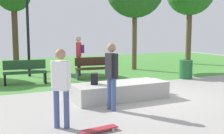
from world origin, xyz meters
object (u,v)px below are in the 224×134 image
at_px(skater_performing_trick, 112,71).
at_px(skateboard_by_ledge, 99,129).
at_px(lamp_post, 27,9).
at_px(skater_watching, 61,82).
at_px(park_bench_center_lawn, 25,72).
at_px(park_bench_far_left, 94,68).
at_px(trash_bin, 186,69).
at_px(backpack_on_ledge, 94,79).
at_px(concrete_ledge, 120,91).
at_px(pedestrian_with_backpack, 79,52).
at_px(skateboard_spare, 144,88).

relative_size(skater_performing_trick, skateboard_by_ledge, 2.13).
bearing_deg(lamp_post, skater_performing_trick, -81.85).
distance_m(skater_watching, park_bench_center_lawn, 5.56).
bearing_deg(park_bench_center_lawn, skateboard_by_ledge, -85.67).
xyz_separation_m(park_bench_far_left, trash_bin, (3.56, -1.66, -0.09)).
relative_size(backpack_on_ledge, skater_watching, 0.19).
relative_size(skater_watching, lamp_post, 0.34).
relative_size(skater_performing_trick, park_bench_center_lawn, 1.06).
relative_size(park_bench_center_lawn, lamp_post, 0.33).
bearing_deg(park_bench_far_left, park_bench_center_lawn, 178.67).
bearing_deg(skater_performing_trick, lamp_post, 98.15).
distance_m(concrete_ledge, pedestrian_with_backpack, 4.84).
bearing_deg(skater_watching, backpack_on_ledge, 50.75).
xyz_separation_m(backpack_on_ledge, skateboard_spare, (2.16, 0.70, -0.60)).
relative_size(skateboard_by_ledge, lamp_post, 0.16).
distance_m(backpack_on_ledge, lamp_post, 6.00).
xyz_separation_m(lamp_post, pedestrian_with_backpack, (2.08, -0.82, -1.91)).
relative_size(backpack_on_ledge, lamp_post, 0.06).
height_order(skater_performing_trick, skateboard_by_ledge, skater_performing_trick).
relative_size(concrete_ledge, skateboard_spare, 3.47).
height_order(skateboard_spare, lamp_post, lamp_post).
xyz_separation_m(skater_watching, park_bench_far_left, (3.00, 5.47, -0.50)).
distance_m(skateboard_by_ledge, trash_bin, 7.40).
bearing_deg(skateboard_spare, lamp_post, 122.79).
relative_size(concrete_ledge, lamp_post, 0.57).
height_order(skater_performing_trick, skateboard_spare, skater_performing_trick).
bearing_deg(pedestrian_with_backpack, skateboard_by_ledge, -106.41).
bearing_deg(park_bench_center_lawn, park_bench_far_left, -1.33).
xyz_separation_m(concrete_ledge, pedestrian_with_backpack, (0.39, 4.75, 0.83)).
relative_size(skater_watching, trash_bin, 2.13).
bearing_deg(pedestrian_with_backpack, skater_performing_trick, -101.33).
bearing_deg(backpack_on_ledge, pedestrian_with_backpack, -168.86).
relative_size(skater_performing_trick, trash_bin, 2.20).
xyz_separation_m(skateboard_spare, pedestrian_with_backpack, (-0.99, 3.93, 1.01)).
xyz_separation_m(backpack_on_ledge, skater_performing_trick, (0.03, -1.07, 0.36)).
distance_m(skater_watching, park_bench_far_left, 6.26).
bearing_deg(skateboard_by_ledge, trash_bin, 36.48).
bearing_deg(skater_performing_trick, park_bench_center_lawn, 106.49).
xyz_separation_m(concrete_ledge, lamp_post, (-1.69, 5.57, 2.73)).
distance_m(park_bench_far_left, lamp_post, 3.91).
height_order(lamp_post, pedestrian_with_backpack, lamp_post).
bearing_deg(pedestrian_with_backpack, park_bench_center_lawn, -159.45).
height_order(concrete_ledge, skater_performing_trick, skater_performing_trick).
relative_size(concrete_ledge, park_bench_center_lawn, 1.75).
distance_m(park_bench_center_lawn, lamp_post, 3.11).
relative_size(skater_watching, park_bench_center_lawn, 1.03).
relative_size(skater_watching, skateboard_by_ledge, 2.07).
relative_size(lamp_post, trash_bin, 6.34).
relative_size(park_bench_far_left, trash_bin, 2.09).
bearing_deg(skater_performing_trick, backpack_on_ledge, 91.86).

